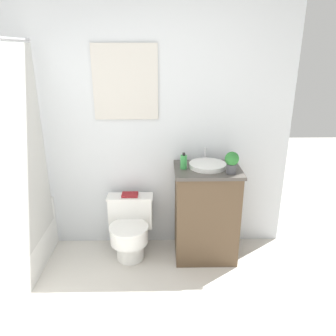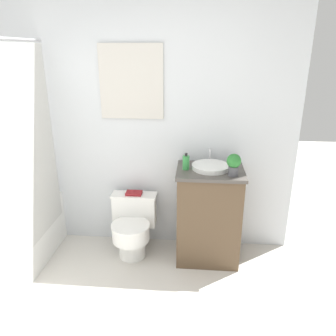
# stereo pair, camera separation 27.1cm
# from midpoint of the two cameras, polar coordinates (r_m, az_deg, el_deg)

# --- Properties ---
(wall_back) EXTENTS (3.47, 0.07, 2.50)m
(wall_back) POSITION_cam_midpoint_polar(r_m,az_deg,el_deg) (3.15, -7.20, 8.10)
(wall_back) COLOR silver
(wall_back) RESTS_ON ground_plane
(shower_area) EXTENTS (0.68, 1.32, 1.98)m
(shower_area) POSITION_cam_midpoint_polar(r_m,az_deg,el_deg) (3.22, -25.13, -11.80)
(shower_area) COLOR white
(shower_area) RESTS_ON ground_plane
(toilet) EXTENTS (0.44, 0.49, 0.58)m
(toilet) POSITION_cam_midpoint_polar(r_m,az_deg,el_deg) (3.21, -3.74, -10.13)
(toilet) COLOR white
(toilet) RESTS_ON ground_plane
(vanity) EXTENTS (0.60, 0.47, 0.90)m
(vanity) POSITION_cam_midpoint_polar(r_m,az_deg,el_deg) (3.11, 9.55, -8.08)
(vanity) COLOR brown
(vanity) RESTS_ON ground_plane
(sink) EXTENTS (0.33, 0.37, 0.13)m
(sink) POSITION_cam_midpoint_polar(r_m,az_deg,el_deg) (2.94, 10.03, 0.18)
(sink) COLOR white
(sink) RESTS_ON vanity
(soap_bottle) EXTENTS (0.06, 0.06, 0.15)m
(soap_bottle) POSITION_cam_midpoint_polar(r_m,az_deg,el_deg) (2.89, 5.84, 0.93)
(soap_bottle) COLOR green
(soap_bottle) RESTS_ON vanity
(potted_plant) EXTENTS (0.12, 0.12, 0.19)m
(potted_plant) POSITION_cam_midpoint_polar(r_m,az_deg,el_deg) (2.80, 14.11, 0.71)
(potted_plant) COLOR #4C4C51
(potted_plant) RESTS_ON vanity
(book_on_tank) EXTENTS (0.15, 0.11, 0.02)m
(book_on_tank) POSITION_cam_midpoint_polar(r_m,az_deg,el_deg) (3.18, -3.54, -4.43)
(book_on_tank) COLOR maroon
(book_on_tank) RESTS_ON toilet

